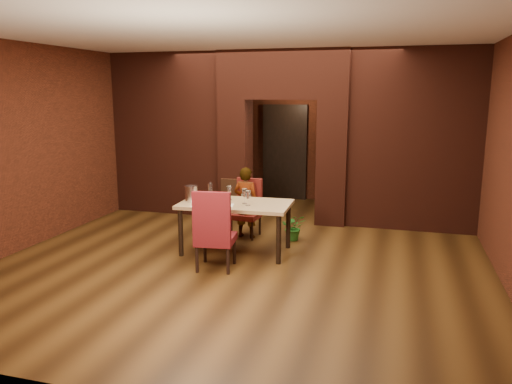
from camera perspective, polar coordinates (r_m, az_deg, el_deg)
floor at (r=7.90m, az=-0.31°, el=-6.62°), size 8.00×8.00×0.00m
ceiling at (r=7.55m, az=-0.33°, el=17.15°), size 7.00×8.00×0.04m
wall_back at (r=11.44m, az=5.39°, el=7.12°), size 7.00×0.04×3.20m
wall_front at (r=3.94m, az=-17.00°, el=-1.49°), size 7.00×0.04×3.20m
wall_left at (r=9.18m, az=-21.87°, el=5.31°), size 0.04×8.00×3.20m
wall_right at (r=7.38m, az=26.78°, el=3.62°), size 0.04×8.00×3.20m
pillar_left at (r=9.79m, az=-2.35°, el=3.80°), size 0.55×0.55×2.30m
pillar_right at (r=9.37m, az=8.76°, el=3.33°), size 0.55×0.55×2.30m
lintel at (r=9.45m, az=3.19°, el=13.24°), size 2.45×0.55×0.90m
wing_wall_left at (r=10.28m, az=-9.91°, el=6.52°), size 2.28×0.35×3.20m
wing_wall_right at (r=9.25m, az=17.60°, el=5.64°), size 2.28×0.35×3.20m
vent_panel at (r=9.61m, az=-2.87°, el=0.03°), size 0.40×0.03×0.50m
rear_door at (r=11.51m, az=3.33°, el=4.43°), size 0.90×0.08×2.10m
rear_door_frame at (r=11.47m, az=3.28°, el=4.40°), size 1.02×0.04×2.22m
dining_table at (r=7.71m, az=-2.33°, el=-4.06°), size 1.71×1.00×0.78m
chair_far at (r=8.49m, az=-1.18°, el=-1.89°), size 0.48×0.48×0.98m
chair_near at (r=6.97m, az=-4.64°, el=-4.24°), size 0.58×0.58×1.14m
person_seated at (r=8.43m, az=-1.16°, el=-1.21°), size 0.47×0.34×1.21m
wine_glass_a at (r=7.77m, az=-3.05°, el=-0.13°), size 0.09×0.09×0.22m
wine_glass_b at (r=7.50m, az=-1.31°, el=-0.50°), size 0.09×0.09×0.23m
wine_glass_c at (r=7.39m, az=-0.93°, el=-0.70°), size 0.09×0.09×0.23m
tasting_sheet at (r=7.44m, az=-3.74°, el=-1.52°), size 0.33×0.27×0.00m
wine_bucket at (r=7.73m, az=-7.38°, el=-0.18°), size 0.20×0.20×0.24m
water_bottle at (r=7.75m, az=-5.24°, el=0.07°), size 0.07×0.07×0.29m
potted_plant at (r=8.37m, az=4.32°, el=-4.03°), size 0.48×0.44×0.44m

